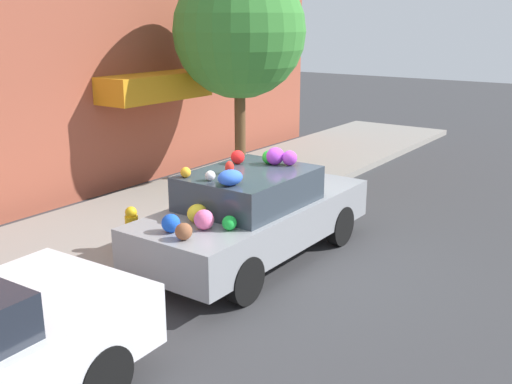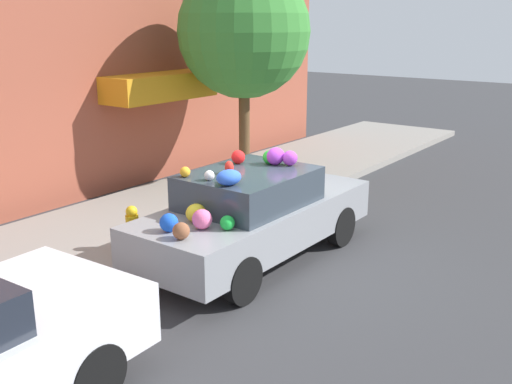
% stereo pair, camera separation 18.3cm
% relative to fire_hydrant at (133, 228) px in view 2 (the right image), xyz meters
% --- Properties ---
extents(ground_plane, '(60.00, 60.00, 0.00)m').
position_rel_fire_hydrant_xyz_m(ground_plane, '(1.09, -1.66, -0.50)').
color(ground_plane, '#38383A').
extents(sidewalk_curb, '(24.00, 3.20, 0.15)m').
position_rel_fire_hydrant_xyz_m(sidewalk_curb, '(1.09, 1.04, -0.42)').
color(sidewalk_curb, gray).
rests_on(sidewalk_curb, ground).
extents(building_facade, '(18.00, 1.20, 5.25)m').
position_rel_fire_hydrant_xyz_m(building_facade, '(1.20, 3.27, 2.11)').
color(building_facade, '#9E4C38').
rests_on(building_facade, ground).
extents(street_tree, '(2.80, 2.80, 4.57)m').
position_rel_fire_hydrant_xyz_m(street_tree, '(4.48, 1.28, 2.81)').
color(street_tree, brown).
rests_on(street_tree, sidewalk_curb).
extents(fire_hydrant, '(0.20, 0.20, 0.70)m').
position_rel_fire_hydrant_xyz_m(fire_hydrant, '(0.00, 0.00, 0.00)').
color(fire_hydrant, gold).
rests_on(fire_hydrant, sidewalk_curb).
extents(art_car, '(4.21, 1.70, 1.69)m').
position_rel_fire_hydrant_xyz_m(art_car, '(1.04, -1.54, 0.26)').
color(art_car, gray).
rests_on(art_car, ground).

